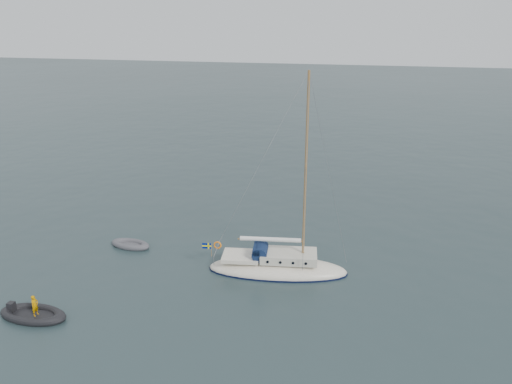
# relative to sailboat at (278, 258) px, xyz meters

# --- Properties ---
(ground) EXTENTS (300.00, 300.00, 0.00)m
(ground) POSITION_rel_sailboat_xyz_m (-2.66, 1.24, -0.97)
(ground) COLOR black
(ground) RESTS_ON ground
(sailboat) EXTENTS (9.04, 2.71, 12.87)m
(sailboat) POSITION_rel_sailboat_xyz_m (0.00, 0.00, 0.00)
(sailboat) COLOR white
(sailboat) RESTS_ON ground
(dinghy) EXTENTS (2.89, 1.30, 0.41)m
(dinghy) POSITION_rel_sailboat_xyz_m (-10.61, 1.00, -0.79)
(dinghy) COLOR #4D4C51
(dinghy) RESTS_ON ground
(rib) EXTENTS (3.78, 1.72, 1.36)m
(rib) POSITION_rel_sailboat_xyz_m (-11.45, -8.14, -0.75)
(rib) COLOR black
(rib) RESTS_ON ground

